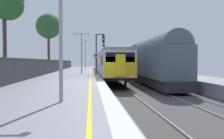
% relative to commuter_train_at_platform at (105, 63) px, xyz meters
% --- Properties ---
extents(ground, '(17.40, 110.00, 1.21)m').
position_rel_commuter_train_at_platform_xyz_m(ground, '(0.54, -23.76, -1.88)').
color(ground, gray).
extents(commuter_train_at_platform, '(2.83, 41.92, 3.81)m').
position_rel_commuter_train_at_platform_xyz_m(commuter_train_at_platform, '(0.00, 0.00, 0.00)').
color(commuter_train_at_platform, '#B7B7BC').
rests_on(commuter_train_at_platform, ground).
extents(freight_train_adjacent_track, '(2.60, 28.79, 4.84)m').
position_rel_commuter_train_at_platform_xyz_m(freight_train_adjacent_track, '(4.00, -9.52, 0.39)').
color(freight_train_adjacent_track, '#232326').
rests_on(freight_train_adjacent_track, ground).
extents(signal_gantry, '(1.10, 0.24, 4.74)m').
position_rel_commuter_train_at_platform_xyz_m(signal_gantry, '(-1.46, -11.35, 1.70)').
color(signal_gantry, '#47474C').
rests_on(signal_gantry, ground).
extents(speed_limit_sign, '(0.59, 0.08, 2.45)m').
position_rel_commuter_train_at_platform_xyz_m(speed_limit_sign, '(-1.85, -13.79, 0.30)').
color(speed_limit_sign, '#59595B').
rests_on(speed_limit_sign, ground).
extents(platform_lamp_near, '(2.00, 0.20, 4.93)m').
position_rel_commuter_train_at_platform_xyz_m(platform_lamp_near, '(-3.49, -31.84, 1.69)').
color(platform_lamp_near, '#93999E').
rests_on(platform_lamp_near, ground).
extents(platform_lamp_mid, '(2.00, 0.20, 4.83)m').
position_rel_commuter_train_at_platform_xyz_m(platform_lamp_mid, '(-3.49, -11.13, 1.64)').
color(platform_lamp_mid, '#93999E').
rests_on(platform_lamp_mid, ground).
extents(platform_lamp_far, '(2.00, 0.20, 5.77)m').
position_rel_commuter_train_at_platform_xyz_m(platform_lamp_far, '(-3.49, 9.57, 2.13)').
color(platform_lamp_far, '#93999E').
rests_on(platform_lamp_far, ground).
extents(platform_back_fence, '(0.07, 99.00, 1.72)m').
position_rel_commuter_train_at_platform_xyz_m(platform_back_fence, '(-7.55, -23.76, -0.36)').
color(platform_back_fence, '#282B2D').
rests_on(platform_back_fence, ground).
extents(background_tree_left, '(3.23, 3.21, 8.24)m').
position_rel_commuter_train_at_platform_xyz_m(background_tree_left, '(-9.51, -19.17, 5.19)').
color(background_tree_left, '#473323').
rests_on(background_tree_left, ground).
extents(background_tree_centre, '(3.86, 3.86, 8.91)m').
position_rel_commuter_train_at_platform_xyz_m(background_tree_centre, '(-8.87, -1.12, 5.58)').
color(background_tree_centre, '#473323').
rests_on(background_tree_centre, ground).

